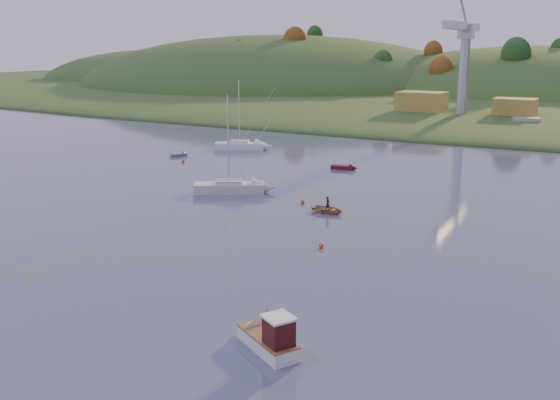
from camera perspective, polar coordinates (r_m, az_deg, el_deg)
The scene contains 22 objects.
ground at distance 45.32m, azimuth -23.18°, elevation -10.64°, with size 500.00×500.00×0.00m, color #3C4662.
far_shore at distance 257.67m, azimuth 21.11°, elevation 9.07°, with size 620.00×220.00×1.50m, color #25431B.
shore_slope at distance 193.61m, azimuth 18.48°, elevation 7.95°, with size 640.00×150.00×7.00m, color #25431B.
hill_left_far at distance 308.60m, azimuth -10.69°, elevation 10.41°, with size 120.00×100.00×32.00m, color #25431B.
hill_left at distance 257.10m, azimuth -0.41°, elevation 9.98°, with size 170.00×140.00×44.00m, color #25431B.
hill_center at distance 236.71m, azimuth 22.86°, elevation 8.55°, with size 140.00×120.00×36.00m, color #25431B.
hillside_trees at distance 213.26m, azimuth 19.45°, elevation 8.37°, with size 280.00×50.00×32.00m, color #1B4117, non-canonical shape.
wharf at distance 150.52m, azimuth 17.44°, elevation 6.95°, with size 42.00×16.00×2.40m, color slate.
shed_west at distance 154.10m, azimuth 12.82°, elevation 8.73°, with size 11.00×8.00×4.80m, color #A68E37.
shed_east at distance 150.86m, azimuth 20.68°, elevation 7.93°, with size 9.00×7.00×4.00m, color #A68E37.
dock_crane at distance 146.65m, azimuth 16.44°, elevation 13.12°, with size 3.20×28.00×20.30m.
fishing_boat at distance 38.97m, azimuth -1.42°, elevation -12.25°, with size 5.73×4.38×3.59m.
sailboat_near at distance 78.28m, azimuth -4.67°, elevation 1.22°, with size 8.87×6.69×12.13m.
sailboat_far at distance 110.96m, azimuth -3.70°, elevation 5.03°, with size 9.05×5.77×12.09m.
canoe at distance 68.97m, azimuth 4.38°, elevation -0.86°, with size 2.67×3.74×0.77m, color #977453.
paddler at distance 68.87m, azimuth 4.38°, elevation -0.54°, with size 0.57×0.38×1.57m, color black.
red_tender at distance 93.37m, azimuth 6.20°, elevation 2.96°, with size 4.12×2.11×1.34m.
grey_dinghy at distance 105.47m, azimuth -8.96°, elevation 4.12°, with size 2.67×3.19×1.15m.
work_vessel at distance 141.58m, azimuth 21.54°, elevation 6.18°, with size 13.29×7.84×3.22m.
buoy_0 at distance 57.13m, azimuth 3.79°, elevation -4.16°, with size 0.50×0.50×0.50m, color #EC520C.
buoy_1 at distance 72.74m, azimuth 2.08°, elevation -0.15°, with size 0.50×0.50×0.50m, color #EC520C.
buoy_2 at distance 99.55m, azimuth -8.84°, elevation 3.55°, with size 0.50×0.50×0.50m, color #EC520C.
Camera 1 is at (33.33, -24.87, 18.03)m, focal length 40.00 mm.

